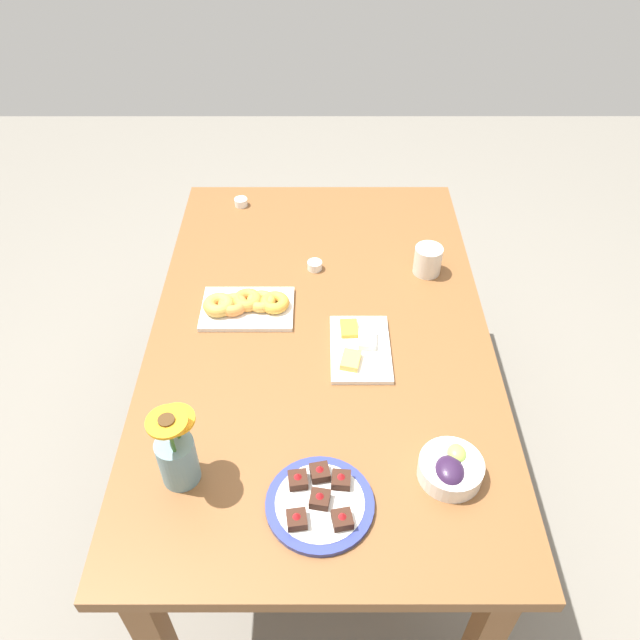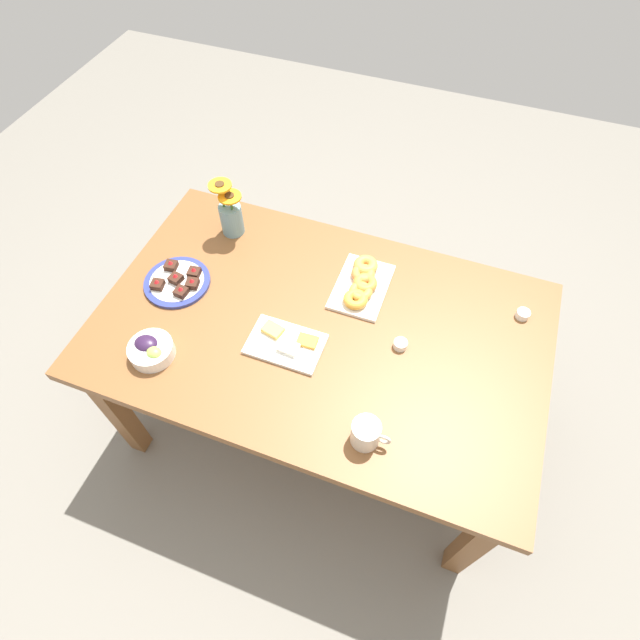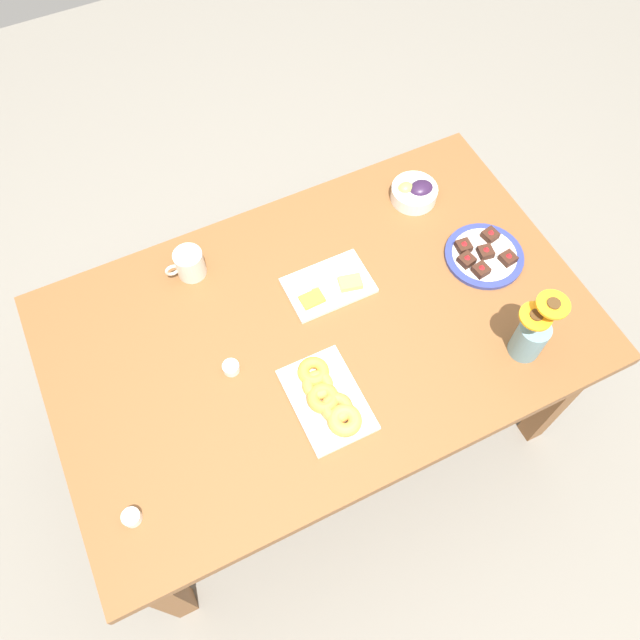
# 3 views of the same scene
# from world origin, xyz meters

# --- Properties ---
(ground_plane) EXTENTS (6.00, 6.00, 0.00)m
(ground_plane) POSITION_xyz_m (0.00, 0.00, 0.00)
(ground_plane) COLOR slate
(dining_table) EXTENTS (1.60, 1.00, 0.74)m
(dining_table) POSITION_xyz_m (0.00, 0.00, 0.65)
(dining_table) COLOR brown
(dining_table) RESTS_ON ground_plane
(coffee_mug) EXTENTS (0.12, 0.09, 0.09)m
(coffee_mug) POSITION_xyz_m (0.28, -0.35, 0.79)
(coffee_mug) COLOR beige
(coffee_mug) RESTS_ON dining_table
(grape_bowl) EXTENTS (0.15, 0.15, 0.07)m
(grape_bowl) POSITION_xyz_m (-0.50, -0.31, 0.77)
(grape_bowl) COLOR white
(grape_bowl) RESTS_ON dining_table
(cheese_platter) EXTENTS (0.26, 0.17, 0.03)m
(cheese_platter) POSITION_xyz_m (-0.08, -0.11, 0.75)
(cheese_platter) COLOR white
(cheese_platter) RESTS_ON dining_table
(croissant_platter) EXTENTS (0.19, 0.28, 0.05)m
(croissant_platter) POSITION_xyz_m (0.09, 0.22, 0.76)
(croissant_platter) COLOR white
(croissant_platter) RESTS_ON dining_table
(jam_cup_honey) EXTENTS (0.05, 0.05, 0.03)m
(jam_cup_honey) POSITION_xyz_m (0.29, 0.02, 0.76)
(jam_cup_honey) COLOR white
(jam_cup_honey) RESTS_ON dining_table
(jam_cup_berry) EXTENTS (0.05, 0.05, 0.03)m
(jam_cup_berry) POSITION_xyz_m (0.67, 0.29, 0.76)
(jam_cup_berry) COLOR white
(jam_cup_berry) RESTS_ON dining_table
(dessert_plate) EXTENTS (0.25, 0.25, 0.05)m
(dessert_plate) POSITION_xyz_m (-0.58, 0.00, 0.75)
(dessert_plate) COLOR navy
(dessert_plate) RESTS_ON dining_table
(flower_vase) EXTENTS (0.13, 0.10, 0.24)m
(flower_vase) POSITION_xyz_m (-0.50, 0.33, 0.82)
(flower_vase) COLOR #6B939E
(flower_vase) RESTS_ON dining_table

